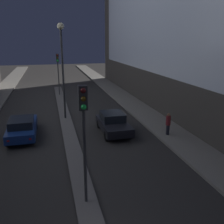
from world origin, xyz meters
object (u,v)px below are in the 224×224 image
street_lamp (62,55)px  car_right_lane (113,123)px  pedestrian_on_right_sidewalk (168,123)px  traffic_light_mid (58,65)px  traffic_light_near (84,120)px  car_left_lane (22,127)px

street_lamp → car_right_lane: (3.15, -3.93, -4.64)m
car_right_lane → pedestrian_on_right_sidewalk: 3.87m
traffic_light_mid → pedestrian_on_right_sidewalk: bearing=-66.7°
traffic_light_near → car_left_lane: traffic_light_near is taller
traffic_light_near → car_left_lane: bearing=110.4°
pedestrian_on_right_sidewalk → traffic_light_mid: bearing=113.3°
car_left_lane → car_right_lane: 6.34m
traffic_light_mid → street_lamp: bearing=-90.0°
traffic_light_near → street_lamp: (0.00, 11.64, 1.72)m
street_lamp → pedestrian_on_right_sidewalk: 9.74m
traffic_light_near → car_right_lane: (3.15, 7.72, -2.93)m
traffic_light_near → car_right_lane: bearing=67.8°
traffic_light_near → pedestrian_on_right_sidewalk: (6.59, 5.97, -2.67)m
street_lamp → traffic_light_mid: bearing=90.0°
traffic_light_near → pedestrian_on_right_sidewalk: bearing=42.2°
street_lamp → car_left_lane: 6.46m
traffic_light_mid → pedestrian_on_right_sidewalk: 16.89m
traffic_light_mid → car_right_lane: 14.24m
street_lamp → traffic_light_near: bearing=-90.0°
car_left_lane → pedestrian_on_right_sidewalk: 10.06m
traffic_light_near → street_lamp: bearing=90.0°
street_lamp → pedestrian_on_right_sidewalk: street_lamp is taller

